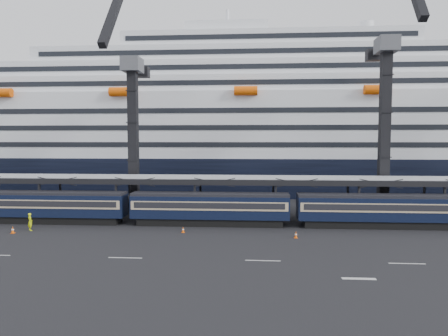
{
  "coord_description": "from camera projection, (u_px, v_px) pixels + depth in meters",
  "views": [
    {
      "loc": [
        -3.05,
        -37.6,
        10.29
      ],
      "look_at": [
        -6.28,
        10.0,
        6.96
      ],
      "focal_mm": 32.0,
      "sensor_mm": 36.0,
      "label": 1
    }
  ],
  "objects": [
    {
      "name": "ground",
      "position": [
        283.0,
        248.0,
        37.93
      ],
      "size": [
        260.0,
        260.0,
        0.0
      ],
      "primitive_type": "plane",
      "color": "black",
      "rests_on": "ground"
    },
    {
      "name": "lane_markings",
      "position": [
        389.0,
        268.0,
        32.17
      ],
      "size": [
        111.0,
        4.27,
        0.02
      ],
      "color": "beige",
      "rests_on": "ground"
    },
    {
      "name": "train",
      "position": [
        237.0,
        207.0,
        48.04
      ],
      "size": [
        133.05,
        3.0,
        4.05
      ],
      "color": "black",
      "rests_on": "ground"
    },
    {
      "name": "canopy",
      "position": [
        275.0,
        179.0,
        51.5
      ],
      "size": [
        130.0,
        6.25,
        5.53
      ],
      "color": "#96999E",
      "rests_on": "ground"
    },
    {
      "name": "cruise_ship",
      "position": [
        261.0,
        130.0,
        82.91
      ],
      "size": [
        214.09,
        28.84,
        34.0
      ],
      "color": "black",
      "rests_on": "ground"
    },
    {
      "name": "crane_dark_near",
      "position": [
        132.0,
        129.0,
        56.95
      ],
      "size": [
        4.5,
        17.75,
        35.08
      ],
      "color": "#494B50",
      "rests_on": "ground"
    },
    {
      "name": "crane_dark_mid",
      "position": [
        386.0,
        117.0,
        53.49
      ],
      "size": [
        4.5,
        18.24,
        39.64
      ],
      "color": "#494B50",
      "rests_on": "ground"
    },
    {
      "name": "worker",
      "position": [
        30.0,
        222.0,
        45.44
      ],
      "size": [
        0.87,
        0.84,
        2.01
      ],
      "primitive_type": "imported",
      "rotation": [
        0.0,
        0.0,
        2.46
      ],
      "color": "#E7FF0D",
      "rests_on": "ground"
    },
    {
      "name": "traffic_cone_b",
      "position": [
        13.0,
        230.0,
        44.1
      ],
      "size": [
        0.4,
        0.4,
        0.8
      ],
      "color": "#F05707",
      "rests_on": "ground"
    },
    {
      "name": "traffic_cone_c",
      "position": [
        183.0,
        230.0,
        44.42
      ],
      "size": [
        0.34,
        0.34,
        0.69
      ],
      "color": "#F05707",
      "rests_on": "ground"
    },
    {
      "name": "traffic_cone_d",
      "position": [
        296.0,
        235.0,
        41.97
      ],
      "size": [
        0.37,
        0.37,
        0.73
      ],
      "color": "#F05707",
      "rests_on": "ground"
    }
  ]
}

